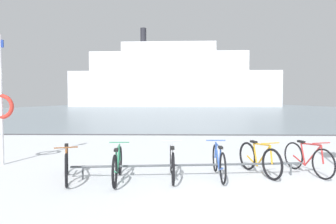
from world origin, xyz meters
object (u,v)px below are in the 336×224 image
object	(u,v)px
bicycle_3	(219,162)
bicycle_4	(259,159)
bicycle_2	(172,162)
bicycle_0	(67,164)
ferry_ship	(172,80)
bicycle_5	(307,158)
rescue_post	(1,103)
bicycle_1	(117,164)

from	to	relation	value
bicycle_3	bicycle_4	xyz separation A→B (m)	(0.98, 0.25, 0.01)
bicycle_2	bicycle_4	size ratio (longest dim) A/B	1.06
bicycle_3	bicycle_4	distance (m)	1.01
bicycle_0	ferry_ship	xyz separation A→B (m)	(1.71, 72.30, 6.87)
bicycle_5	ferry_ship	xyz separation A→B (m)	(-3.80, 71.64, 6.87)
bicycle_3	bicycle_5	size ratio (longest dim) A/B	1.07
rescue_post	ferry_ship	world-z (taller)	ferry_ship
bicycle_1	rescue_post	bearing A→B (deg)	157.23
rescue_post	bicycle_1	bearing A→B (deg)	-22.77
bicycle_3	rescue_post	distance (m)	5.93
rescue_post	bicycle_4	bearing A→B (deg)	-7.44
bicycle_1	bicycle_4	size ratio (longest dim) A/B	1.07
bicycle_5	bicycle_1	bearing A→B (deg)	-171.40
bicycle_4	bicycle_3	bearing A→B (deg)	-165.59
bicycle_2	bicycle_0	bearing A→B (deg)	-174.80
bicycle_2	rescue_post	distance (m)	4.95
bicycle_0	bicycle_2	xyz separation A→B (m)	(2.30, 0.21, -0.00)
bicycle_1	bicycle_5	distance (m)	4.45
bicycle_2	bicycle_3	bearing A→B (deg)	5.48
bicycle_3	rescue_post	size ratio (longest dim) A/B	0.49
bicycle_3	bicycle_2	bearing A→B (deg)	-174.52
bicycle_2	bicycle_5	bearing A→B (deg)	7.95
bicycle_2	bicycle_5	world-z (taller)	bicycle_5
bicycle_3	rescue_post	xyz separation A→B (m)	(-5.67, 1.12, 1.33)
bicycle_5	ferry_ship	world-z (taller)	ferry_ship
bicycle_1	bicycle_0	bearing A→B (deg)	179.63
bicycle_4	ferry_ship	distance (m)	72.12
bicycle_4	bicycle_1	bearing A→B (deg)	-169.97
bicycle_5	rescue_post	distance (m)	7.97
bicycle_0	bicycle_3	world-z (taller)	bicycle_0
bicycle_3	rescue_post	world-z (taller)	rescue_post
bicycle_0	bicycle_1	xyz separation A→B (m)	(1.12, -0.01, -0.01)
bicycle_0	bicycle_4	xyz separation A→B (m)	(4.34, 0.56, 0.00)
bicycle_0	rescue_post	world-z (taller)	rescue_post
bicycle_1	bicycle_3	world-z (taller)	bicycle_3
bicycle_1	bicycle_2	xyz separation A→B (m)	(1.19, 0.22, 0.01)
bicycle_1	bicycle_4	bearing A→B (deg)	10.03
bicycle_4	bicycle_5	xyz separation A→B (m)	(1.17, 0.09, -0.00)
bicycle_3	ferry_ship	bearing A→B (deg)	91.31
bicycle_1	ferry_ship	distance (m)	72.64
bicycle_0	ferry_ship	distance (m)	72.65
bicycle_0	bicycle_2	bearing A→B (deg)	5.20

